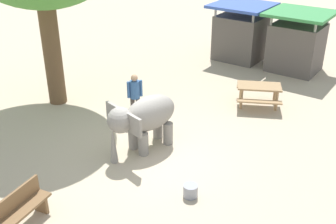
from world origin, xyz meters
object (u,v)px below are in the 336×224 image
object	(u,v)px
person_handler	(135,94)
market_stall_green	(296,45)
market_stall_blue	(240,35)
feed_bucket	(190,191)
elephant	(144,117)
wooden_bench	(21,208)
picnic_table_near	(259,90)

from	to	relation	value
person_handler	market_stall_green	distance (m)	8.02
person_handler	market_stall_green	size ratio (longest dim) A/B	0.64
market_stall_blue	feed_bucket	world-z (taller)	market_stall_blue
market_stall_blue	elephant	bearing A→B (deg)	-81.31
elephant	feed_bucket	size ratio (longest dim) A/B	6.42
person_handler	feed_bucket	xyz separation A→B (m)	(3.63, -2.35, -0.79)
market_stall_green	wooden_bench	bearing A→B (deg)	-96.36
picnic_table_near	market_stall_blue	distance (m)	5.11
person_handler	market_stall_green	bearing A→B (deg)	106.82
person_handler	feed_bucket	distance (m)	4.40
person_handler	market_stall_green	xyz separation A→B (m)	(2.59, 7.58, 0.19)
wooden_bench	market_stall_green	size ratio (longest dim) A/B	0.57
person_handler	feed_bucket	size ratio (longest dim) A/B	4.50
person_handler	picnic_table_near	world-z (taller)	person_handler
market_stall_blue	market_stall_green	world-z (taller)	same
market_stall_blue	wooden_bench	bearing A→B (deg)	-84.88
market_stall_blue	market_stall_green	size ratio (longest dim) A/B	1.00
wooden_bench	feed_bucket	distance (m)	3.91
person_handler	wooden_bench	world-z (taller)	person_handler
elephant	market_stall_green	distance (m)	8.90
elephant	picnic_table_near	world-z (taller)	elephant
person_handler	market_stall_blue	bearing A→B (deg)	125.75
market_stall_green	elephant	bearing A→B (deg)	-98.09
market_stall_blue	person_handler	bearing A→B (deg)	-89.90
wooden_bench	picnic_table_near	bearing A→B (deg)	159.17
elephant	market_stall_blue	distance (m)	8.91
elephant	market_stall_blue	world-z (taller)	market_stall_blue
elephant	feed_bucket	xyz separation A→B (m)	(2.30, -1.12, -0.85)
wooden_bench	market_stall_green	bearing A→B (deg)	163.74
picnic_table_near	market_stall_blue	bearing A→B (deg)	-83.37
feed_bucket	picnic_table_near	bearing A→B (deg)	98.01
elephant	feed_bucket	world-z (taller)	elephant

